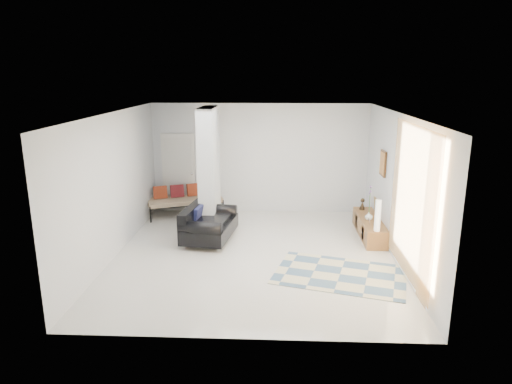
{
  "coord_description": "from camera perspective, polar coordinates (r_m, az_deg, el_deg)",
  "views": [
    {
      "loc": [
        0.43,
        -8.51,
        3.53
      ],
      "look_at": [
        0.01,
        0.6,
        1.14
      ],
      "focal_mm": 32.0,
      "sensor_mm": 36.0,
      "label": 1
    }
  ],
  "objects": [
    {
      "name": "partition_column",
      "position": [
        10.45,
        -5.88,
        2.83
      ],
      "size": [
        0.35,
        1.2,
        2.8
      ],
      "primitive_type": "cube",
      "color": "silver",
      "rests_on": "floor"
    },
    {
      "name": "loveseat",
      "position": [
        9.97,
        -6.15,
        -3.98
      ],
      "size": [
        1.13,
        1.68,
        0.76
      ],
      "rotation": [
        0.0,
        0.0,
        -0.14
      ],
      "color": "silver",
      "rests_on": "floor"
    },
    {
      "name": "floor",
      "position": [
        9.23,
        -0.26,
        -7.83
      ],
      "size": [
        6.0,
        6.0,
        0.0
      ],
      "primitive_type": "plane",
      "color": "beige",
      "rests_on": "ground"
    },
    {
      "name": "cylinder_lamp",
      "position": [
        9.59,
        14.98,
        -2.85
      ],
      "size": [
        0.12,
        0.12,
        0.65
      ],
      "primitive_type": "cylinder",
      "color": "beige",
      "rests_on": "media_console"
    },
    {
      "name": "wall_back",
      "position": [
        11.72,
        0.46,
        4.2
      ],
      "size": [
        6.0,
        0.0,
        6.0
      ],
      "primitive_type": "plane",
      "rotation": [
        1.57,
        0.0,
        0.0
      ],
      "color": "silver",
      "rests_on": "ground"
    },
    {
      "name": "wall_front",
      "position": [
        5.92,
        -1.72,
        -6.41
      ],
      "size": [
        6.0,
        0.0,
        6.0
      ],
      "primitive_type": "plane",
      "rotation": [
        -1.57,
        0.0,
        0.0
      ],
      "color": "silver",
      "rests_on": "ground"
    },
    {
      "name": "wall_art",
      "position": [
        10.17,
        15.6,
        3.48
      ],
      "size": [
        0.04,
        0.45,
        0.55
      ],
      "primitive_type": "cube",
      "color": "#3F2511",
      "rests_on": "wall_right"
    },
    {
      "name": "curtain",
      "position": [
        7.97,
        18.84,
        -1.26
      ],
      "size": [
        0.0,
        2.55,
        2.55
      ],
      "primitive_type": "plane",
      "rotation": [
        1.57,
        0.0,
        1.57
      ],
      "color": "#F3A13F",
      "rests_on": "wall_right"
    },
    {
      "name": "wall_left",
      "position": [
        9.33,
        -17.39,
        0.79
      ],
      "size": [
        0.0,
        6.0,
        6.0
      ],
      "primitive_type": "plane",
      "rotation": [
        1.57,
        0.0,
        1.57
      ],
      "color": "silver",
      "rests_on": "ground"
    },
    {
      "name": "daybed",
      "position": [
        11.79,
        -9.05,
        -0.84
      ],
      "size": [
        2.01,
        1.41,
        0.77
      ],
      "rotation": [
        0.0,
        0.0,
        0.37
      ],
      "color": "black",
      "rests_on": "floor"
    },
    {
      "name": "hallway_door",
      "position": [
        12.01,
        -9.62,
        2.4
      ],
      "size": [
        0.85,
        0.06,
        2.04
      ],
      "primitive_type": "cube",
      "color": "silver",
      "rests_on": "floor"
    },
    {
      "name": "vase",
      "position": [
        10.32,
        13.91,
        -2.92
      ],
      "size": [
        0.18,
        0.18,
        0.18
      ],
      "primitive_type": "imported",
      "rotation": [
        0.0,
        0.0,
        0.06
      ],
      "color": "white",
      "rests_on": "media_console"
    },
    {
      "name": "ceiling",
      "position": [
        8.55,
        -0.28,
        9.77
      ],
      "size": [
        6.0,
        6.0,
        0.0
      ],
      "primitive_type": "plane",
      "rotation": [
        3.14,
        0.0,
        0.0
      ],
      "color": "white",
      "rests_on": "wall_back"
    },
    {
      "name": "area_rug",
      "position": [
        8.5,
        10.45,
        -10.1
      ],
      "size": [
        2.61,
        2.08,
        0.01
      ],
      "primitive_type": "cube",
      "rotation": [
        0.0,
        0.0,
        -0.27
      ],
      "color": "#C2BB94",
      "rests_on": "floor"
    },
    {
      "name": "media_console",
      "position": [
        10.5,
        13.99,
        -4.25
      ],
      "size": [
        0.45,
        1.84,
        0.8
      ],
      "color": "brown",
      "rests_on": "floor"
    },
    {
      "name": "bronze_figurine",
      "position": [
        11.05,
        13.15,
        -1.46
      ],
      "size": [
        0.14,
        0.14,
        0.27
      ],
      "primitive_type": null,
      "rotation": [
        0.0,
        0.0,
        -0.07
      ],
      "color": "black",
      "rests_on": "media_console"
    },
    {
      "name": "wall_right",
      "position": [
        9.08,
        17.34,
        0.42
      ],
      "size": [
        0.0,
        6.0,
        6.0
      ],
      "primitive_type": "plane",
      "rotation": [
        1.57,
        0.0,
        -1.57
      ],
      "color": "silver",
      "rests_on": "ground"
    }
  ]
}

